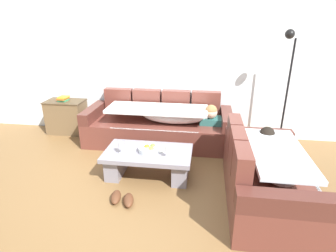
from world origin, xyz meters
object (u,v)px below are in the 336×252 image
(couch_near_window, at_px, (266,176))
(couch_along_wall, at_px, (161,125))
(pair_of_shoes, at_px, (122,199))
(floor_lamp, at_px, (285,85))
(coffee_table, at_px, (148,160))
(side_cabinet, at_px, (67,117))
(fruit_bowl, at_px, (149,149))
(book_stack_on_cabinet, at_px, (63,99))
(open_magazine, at_px, (163,149))
(wine_glass_near_right, at_px, (167,149))
(wine_glass_near_left, at_px, (121,146))

(couch_near_window, bearing_deg, couch_along_wall, 45.55)
(couch_along_wall, bearing_deg, pair_of_shoes, -95.81)
(couch_along_wall, distance_m, floor_lamp, 2.14)
(coffee_table, bearing_deg, side_cabinet, 144.48)
(fruit_bowl, height_order, book_stack_on_cabinet, book_stack_on_cabinet)
(side_cabinet, bearing_deg, open_magazine, -31.35)
(wine_glass_near_right, bearing_deg, open_magazine, 113.03)
(couch_near_window, xyz_separation_m, floor_lamp, (0.48, 1.48, 0.78))
(couch_along_wall, relative_size, open_magazine, 9.06)
(wine_glass_near_right, relative_size, book_stack_on_cabinet, 0.76)
(couch_near_window, bearing_deg, open_magazine, 71.76)
(fruit_bowl, bearing_deg, side_cabinet, 144.40)
(couch_near_window, relative_size, coffee_table, 1.45)
(book_stack_on_cabinet, distance_m, floor_lamp, 3.93)
(wine_glass_near_left, relative_size, side_cabinet, 0.23)
(fruit_bowl, bearing_deg, book_stack_on_cabinet, 144.74)
(fruit_bowl, relative_size, side_cabinet, 0.39)
(couch_along_wall, relative_size, fruit_bowl, 9.06)
(coffee_table, xyz_separation_m, fruit_bowl, (0.02, -0.02, 0.18))
(couch_near_window, xyz_separation_m, wine_glass_near_right, (-1.22, 0.22, 0.16))
(fruit_bowl, height_order, wine_glass_near_right, wine_glass_near_right)
(couch_along_wall, bearing_deg, open_magazine, -79.00)
(book_stack_on_cabinet, xyz_separation_m, pair_of_shoes, (1.73, -2.00, -0.64))
(open_magazine, relative_size, side_cabinet, 0.39)
(fruit_bowl, relative_size, open_magazine, 1.00)
(fruit_bowl, height_order, floor_lamp, floor_lamp)
(coffee_table, distance_m, wine_glass_near_left, 0.44)
(coffee_table, bearing_deg, couch_along_wall, 90.52)
(coffee_table, xyz_separation_m, open_magazine, (0.19, 0.08, 0.15))
(couch_along_wall, xyz_separation_m, coffee_table, (0.01, -1.14, -0.09))
(coffee_table, relative_size, wine_glass_near_left, 7.23)
(wine_glass_near_left, bearing_deg, floor_lamp, 28.15)
(coffee_table, relative_size, book_stack_on_cabinet, 5.46)
(fruit_bowl, distance_m, wine_glass_near_left, 0.38)
(coffee_table, xyz_separation_m, wine_glass_near_left, (-0.34, -0.12, 0.26))
(couch_along_wall, bearing_deg, coffee_table, -89.48)
(fruit_bowl, bearing_deg, couch_near_window, -12.64)
(couch_along_wall, bearing_deg, couch_near_window, -44.45)
(pair_of_shoes, bearing_deg, wine_glass_near_left, 105.85)
(side_cabinet, bearing_deg, book_stack_on_cabinet, -156.88)
(coffee_table, bearing_deg, fruit_bowl, -42.31)
(couch_near_window, bearing_deg, pair_of_shoes, 99.84)
(open_magazine, bearing_deg, wine_glass_near_left, -175.69)
(open_magazine, distance_m, side_cabinet, 2.46)
(couch_near_window, distance_m, coffee_table, 1.55)
(wine_glass_near_right, bearing_deg, book_stack_on_cabinet, 146.01)
(wine_glass_near_left, height_order, open_magazine, wine_glass_near_left)
(fruit_bowl, bearing_deg, open_magazine, 29.51)
(couch_near_window, height_order, book_stack_on_cabinet, couch_near_window)
(fruit_bowl, distance_m, pair_of_shoes, 0.76)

